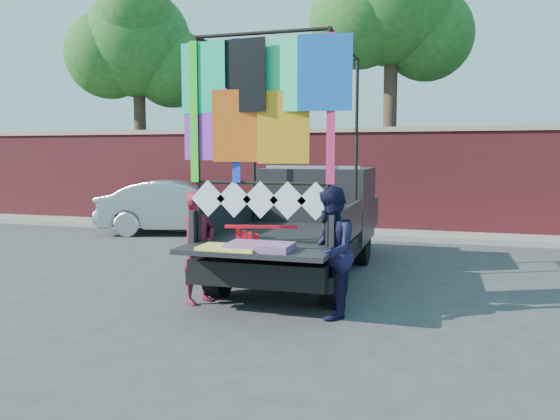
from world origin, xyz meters
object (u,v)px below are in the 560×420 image
(pickup_truck, at_px, (311,219))
(man, at_px, (329,252))
(woman, at_px, (199,247))
(sedan, at_px, (182,207))

(pickup_truck, xyz_separation_m, man, (0.86, -2.64, -0.07))
(woman, height_order, man, man)
(man, bearing_deg, woman, -103.95)
(sedan, xyz_separation_m, woman, (3.08, -5.64, 0.09))
(woman, bearing_deg, pickup_truck, -1.25)
(pickup_truck, bearing_deg, sedan, 142.04)
(man, bearing_deg, pickup_truck, -171.88)
(pickup_truck, distance_m, sedan, 5.07)
(pickup_truck, height_order, woman, pickup_truck)
(pickup_truck, relative_size, man, 3.44)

